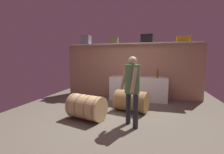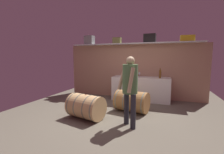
# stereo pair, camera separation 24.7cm
# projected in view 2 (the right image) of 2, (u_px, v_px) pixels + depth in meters

# --- Properties ---
(ground_plane) EXTENTS (6.34, 7.84, 0.02)m
(ground_plane) POSITION_uv_depth(u_px,v_px,m) (121.00, 112.00, 4.40)
(ground_plane) COLOR #60594B
(back_wall_panel) EXTENTS (5.14, 0.10, 2.01)m
(back_wall_panel) POSITION_uv_depth(u_px,v_px,m) (133.00, 71.00, 5.92)
(back_wall_panel) COLOR tan
(back_wall_panel) RESTS_ON ground
(high_shelf_board) EXTENTS (4.73, 0.40, 0.03)m
(high_shelf_board) POSITION_uv_depth(u_px,v_px,m) (133.00, 44.00, 5.66)
(high_shelf_board) COLOR silver
(high_shelf_board) RESTS_ON back_wall_panel
(toolcase_grey) EXTENTS (0.38, 0.29, 0.34)m
(toolcase_grey) POSITION_uv_depth(u_px,v_px,m) (89.00, 40.00, 6.19)
(toolcase_grey) COLOR gray
(toolcase_grey) RESTS_ON high_shelf_board
(toolcase_olive) EXTENTS (0.30, 0.21, 0.23)m
(toolcase_olive) POSITION_uv_depth(u_px,v_px,m) (117.00, 41.00, 5.83)
(toolcase_olive) COLOR olive
(toolcase_olive) RESTS_ON high_shelf_board
(toolcase_black) EXTENTS (0.42, 0.27, 0.30)m
(toolcase_black) POSITION_uv_depth(u_px,v_px,m) (150.00, 38.00, 5.45)
(toolcase_black) COLOR black
(toolcase_black) RESTS_ON high_shelf_board
(toolcase_yellow) EXTENTS (0.43, 0.20, 0.20)m
(toolcase_yellow) POSITION_uv_depth(u_px,v_px,m) (187.00, 38.00, 5.08)
(toolcase_yellow) COLOR gold
(toolcase_yellow) RESTS_ON high_shelf_board
(work_cabinet) EXTENTS (2.00, 0.61, 0.84)m
(work_cabinet) POSITION_uv_depth(u_px,v_px,m) (141.00, 89.00, 5.54)
(work_cabinet) COLOR white
(work_cabinet) RESTS_ON ground
(wine_bottle_amber) EXTENTS (0.07, 0.07, 0.34)m
(wine_bottle_amber) POSITION_uv_depth(u_px,v_px,m) (160.00, 74.00, 5.14)
(wine_bottle_amber) COLOR brown
(wine_bottle_amber) RESTS_ON work_cabinet
(wine_glass) EXTENTS (0.08, 0.08, 0.14)m
(wine_glass) POSITION_uv_depth(u_px,v_px,m) (139.00, 74.00, 5.68)
(wine_glass) COLOR white
(wine_glass) RESTS_ON work_cabinet
(red_funnel) EXTENTS (0.11, 0.11, 0.10)m
(red_funnel) POSITION_uv_depth(u_px,v_px,m) (127.00, 76.00, 5.44)
(red_funnel) COLOR red
(red_funnel) RESTS_ON work_cabinet
(wine_barrel_near) EXTENTS (0.99, 0.79, 0.61)m
(wine_barrel_near) POSITION_uv_depth(u_px,v_px,m) (86.00, 107.00, 3.87)
(wine_barrel_near) COLOR tan
(wine_barrel_near) RESTS_ON ground
(wine_barrel_far) EXTENTS (1.00, 0.76, 0.60)m
(wine_barrel_far) POSITION_uv_depth(u_px,v_px,m) (132.00, 101.00, 4.37)
(wine_barrel_far) COLOR #9B6E3D
(wine_barrel_far) RESTS_ON ground
(winemaker_pouring) EXTENTS (0.47, 0.47, 1.54)m
(winemaker_pouring) POSITION_uv_depth(u_px,v_px,m) (130.00, 84.00, 3.34)
(winemaker_pouring) COLOR #2A2C36
(winemaker_pouring) RESTS_ON ground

